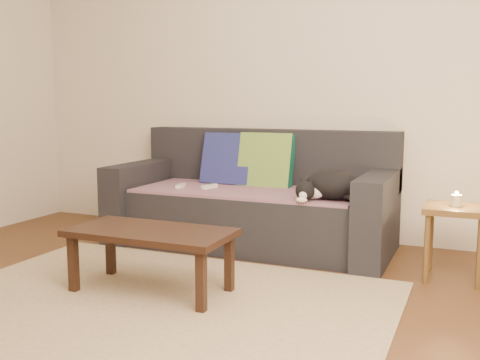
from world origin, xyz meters
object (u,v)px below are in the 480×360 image
(wii_remote_a, at_px, (181,186))
(side_table, at_px, (455,219))
(coffee_table, at_px, (151,237))
(wii_remote_b, at_px, (209,187))
(sofa, at_px, (253,205))
(cat, at_px, (330,186))

(wii_remote_a, distance_m, side_table, 1.96)
(wii_remote_a, bearing_deg, coffee_table, -172.21)
(wii_remote_a, distance_m, coffee_table, 1.11)
(wii_remote_a, relative_size, coffee_table, 0.16)
(side_table, bearing_deg, coffee_table, -149.09)
(wii_remote_b, bearing_deg, wii_remote_a, 123.31)
(sofa, distance_m, cat, 0.76)
(cat, height_order, wii_remote_a, cat)
(sofa, bearing_deg, coffee_table, -95.53)
(sofa, relative_size, side_table, 4.57)
(sofa, xyz_separation_m, cat, (0.67, -0.28, 0.23))
(side_table, xyz_separation_m, coffee_table, (-1.58, -0.95, -0.05))
(cat, distance_m, wii_remote_b, 0.97)
(wii_remote_a, relative_size, side_table, 0.33)
(sofa, height_order, wii_remote_b, sofa)
(cat, bearing_deg, sofa, 149.63)
(sofa, height_order, coffee_table, sofa)
(wii_remote_a, bearing_deg, wii_remote_b, -85.63)
(cat, relative_size, side_table, 1.00)
(sofa, distance_m, side_table, 1.49)
(coffee_table, bearing_deg, cat, 51.07)
(cat, xyz_separation_m, wii_remote_a, (-1.17, 0.05, -0.08))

